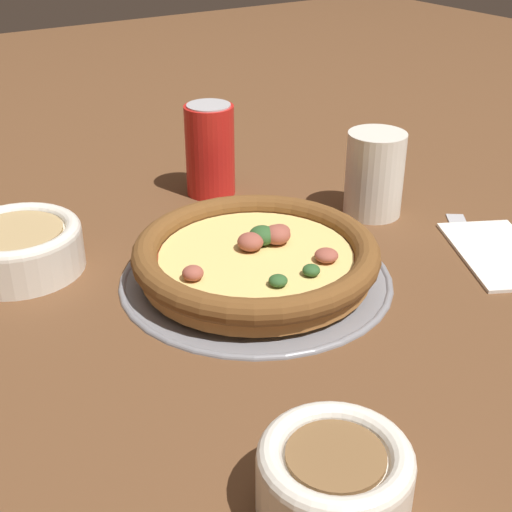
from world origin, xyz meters
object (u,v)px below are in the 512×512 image
object	(u,v)px
drinking_cup	(374,174)
fork	(465,238)
napkin	(499,252)
beverage_can	(210,150)
pizza	(256,256)
bowl_near	(18,246)
pizza_tray	(256,276)
bowl_far	(334,477)

from	to	relation	value
drinking_cup	fork	world-z (taller)	drinking_cup
napkin	beverage_can	world-z (taller)	beverage_can
napkin	beverage_can	distance (m)	0.39
pizza	beverage_can	xyz separation A→B (m)	(-0.23, 0.08, 0.03)
bowl_near	beverage_can	distance (m)	0.29
pizza_tray	pizza	world-z (taller)	pizza
bowl_near	pizza	bearing A→B (deg)	51.84
bowl_far	drinking_cup	distance (m)	0.50
pizza_tray	bowl_near	xyz separation A→B (m)	(-0.16, -0.21, 0.03)
pizza_tray	bowl_near	size ratio (longest dim) A/B	2.13
pizza	beverage_can	size ratio (longest dim) A/B	2.14
pizza	bowl_near	world-z (taller)	same
pizza	bowl_near	distance (m)	0.26
pizza	bowl_far	distance (m)	0.32
bowl_near	bowl_far	size ratio (longest dim) A/B	1.31
drinking_cup	fork	size ratio (longest dim) A/B	0.78
bowl_near	fork	size ratio (longest dim) A/B	1.00
bowl_near	napkin	distance (m)	0.54
pizza	napkin	world-z (taller)	pizza
pizza_tray	bowl_far	distance (m)	0.32
pizza	napkin	size ratio (longest dim) A/B	1.41
napkin	fork	distance (m)	0.05
bowl_near	fork	distance (m)	0.52
drinking_cup	napkin	distance (m)	0.18
bowl_near	fork	xyz separation A→B (m)	(0.22, 0.47, -0.03)
bowl_near	drinking_cup	world-z (taller)	drinking_cup
pizza	beverage_can	distance (m)	0.25
pizza	fork	distance (m)	0.27
pizza_tray	pizza	size ratio (longest dim) A/B	1.12
bowl_far	napkin	size ratio (longest dim) A/B	0.57
pizza	bowl_far	world-z (taller)	bowl_far
pizza	fork	world-z (taller)	pizza
fork	beverage_can	size ratio (longest dim) A/B	1.12
pizza_tray	beverage_can	bearing A→B (deg)	161.47
pizza	bowl_near	xyz separation A→B (m)	(-0.16, -0.21, 0.00)
drinking_cup	napkin	world-z (taller)	drinking_cup
pizza	bowl_far	bearing A→B (deg)	-23.66
pizza	bowl_far	xyz separation A→B (m)	(0.29, -0.13, 0.00)
bowl_far	napkin	xyz separation A→B (m)	(-0.19, 0.39, -0.03)
pizza	fork	size ratio (longest dim) A/B	1.91
drinking_cup	bowl_near	bearing A→B (deg)	-103.30
bowl_far	fork	world-z (taller)	bowl_far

